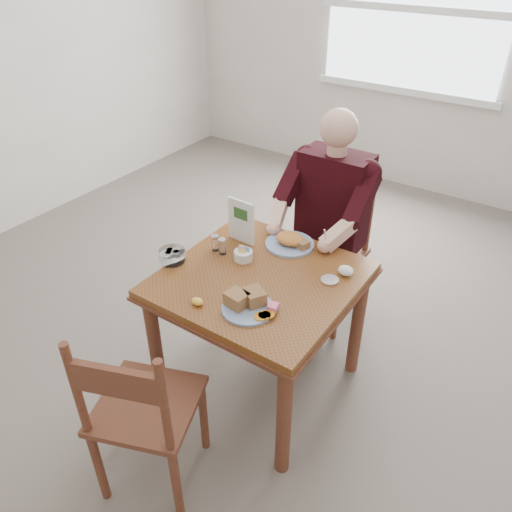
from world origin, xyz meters
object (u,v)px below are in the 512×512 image
Objects in this scene: near_plate at (248,303)px; far_plate at (291,241)px; chair_far at (330,250)px; chair_near at (142,411)px; diner at (328,209)px; table at (260,294)px.

far_plate is (-0.11, 0.56, -0.00)m from near_plate.
chair_far is 1.00× the size of chair_near.
chair_far is 0.69× the size of diner.
near_plate is (0.09, -0.94, -0.03)m from diner.
chair_far is 1.58m from chair_near.
table is 0.97× the size of chair_far.
near_plate is (0.09, -1.03, 0.30)m from chair_far.
far_plate is at bearing -93.01° from diner.
chair_far is 2.94× the size of far_plate.
table is 0.29m from near_plate.
far_plate is (-0.02, -0.38, -0.03)m from diner.
near_plate is at bearing 72.80° from chair_near.
chair_near is 3.20× the size of near_plate.
diner is 4.29× the size of far_plate.
near_plate is at bearing -84.96° from chair_far.
far_plate is at bearing -92.44° from chair_far.
diner reaches higher than far_plate.
chair_far reaches higher than far_plate.
table is 3.10× the size of near_plate.
chair_near is (-0.08, -0.78, -0.16)m from table.
diner reaches higher than chair_far.
diner is (0.08, 1.49, 0.33)m from chair_near.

